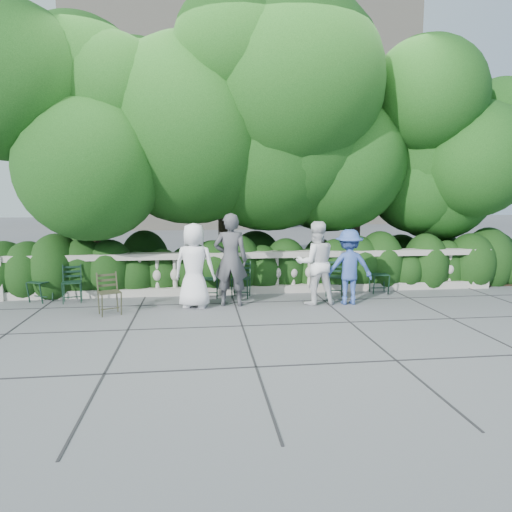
{
  "coord_description": "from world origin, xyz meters",
  "views": [
    {
      "loc": [
        -1.24,
        -8.9,
        2.3
      ],
      "look_at": [
        0.0,
        1.0,
        1.0
      ],
      "focal_mm": 32.0,
      "sensor_mm": 36.0,
      "label": 1
    }
  ],
  "objects": [
    {
      "name": "chair_weathered",
      "position": [
        -2.94,
        -0.01,
        0.0
      ],
      "size": [
        0.59,
        0.61,
        0.84
      ],
      "primitive_type": null,
      "rotation": [
        0.0,
        0.0,
        0.39
      ],
      "color": "black",
      "rests_on": "ground"
    },
    {
      "name": "chair_a",
      "position": [
        -4.79,
        1.32,
        0.0
      ],
      "size": [
        0.61,
        0.63,
        0.84
      ],
      "primitive_type": null,
      "rotation": [
        0.0,
        0.0,
        -0.46
      ],
      "color": "black",
      "rests_on": "ground"
    },
    {
      "name": "balustrade",
      "position": [
        0.0,
        1.8,
        0.49
      ],
      "size": [
        12.0,
        0.44,
        1.0
      ],
      "color": "#9E998E",
      "rests_on": "ground"
    },
    {
      "name": "chair_f",
      "position": [
        3.03,
        1.3,
        0.0
      ],
      "size": [
        0.47,
        0.5,
        0.84
      ],
      "primitive_type": null,
      "rotation": [
        0.0,
        0.0,
        -0.06
      ],
      "color": "black",
      "rests_on": "ground"
    },
    {
      "name": "chair_e",
      "position": [
        1.83,
        1.13,
        0.0
      ],
      "size": [
        0.56,
        0.58,
        0.84
      ],
      "primitive_type": null,
      "rotation": [
        0.0,
        0.0,
        -0.28
      ],
      "color": "black",
      "rests_on": "ground"
    },
    {
      "name": "chair_c",
      "position": [
        -0.35,
        1.21,
        0.0
      ],
      "size": [
        0.56,
        0.58,
        0.84
      ],
      "primitive_type": null,
      "rotation": [
        0.0,
        0.0,
        -0.28
      ],
      "color": "black",
      "rests_on": "ground"
    },
    {
      "name": "chair_b",
      "position": [
        -3.99,
        1.16,
        0.0
      ],
      "size": [
        0.52,
        0.55,
        0.84
      ],
      "primitive_type": null,
      "rotation": [
        0.0,
        0.0,
        0.19
      ],
      "color": "black",
      "rests_on": "ground"
    },
    {
      "name": "person_older_blue",
      "position": [
        1.94,
        0.44,
        0.81
      ],
      "size": [
        1.08,
        0.66,
        1.61
      ],
      "primitive_type": "imported",
      "rotation": [
        0.0,
        0.0,
        3.08
      ],
      "color": "#34509C",
      "rests_on": "ground"
    },
    {
      "name": "person_casual_man",
      "position": [
        1.23,
        0.52,
        0.89
      ],
      "size": [
        0.88,
        0.7,
        1.78
      ],
      "primitive_type": "imported",
      "rotation": [
        0.0,
        0.0,
        3.17
      ],
      "color": "white",
      "rests_on": "ground"
    },
    {
      "name": "person_businessman",
      "position": [
        -1.35,
        0.52,
        0.88
      ],
      "size": [
        0.99,
        0.78,
        1.77
      ],
      "primitive_type": "imported",
      "rotation": [
        0.0,
        0.0,
        2.86
      ],
      "color": "white",
      "rests_on": "ground"
    },
    {
      "name": "ground",
      "position": [
        0.0,
        0.0,
        0.0
      ],
      "size": [
        90.0,
        90.0,
        0.0
      ],
      "primitive_type": "plane",
      "color": "#53545A",
      "rests_on": "ground"
    },
    {
      "name": "shrub_hedge",
      "position": [
        0.0,
        3.0,
        0.0
      ],
      "size": [
        15.0,
        2.6,
        1.7
      ],
      "primitive_type": null,
      "color": "black",
      "rests_on": "ground"
    },
    {
      "name": "chair_d",
      "position": [
        -1.04,
        1.24,
        0.0
      ],
      "size": [
        0.47,
        0.51,
        0.84
      ],
      "primitive_type": null,
      "rotation": [
        0.0,
        0.0,
        -0.07
      ],
      "color": "black",
      "rests_on": "ground"
    },
    {
      "name": "person_woman_grey",
      "position": [
        -0.59,
        0.6,
        0.98
      ],
      "size": [
        0.78,
        0.58,
        1.96
      ],
      "primitive_type": "imported",
      "rotation": [
        0.0,
        0.0,
        2.97
      ],
      "color": "#434348",
      "rests_on": "ground"
    },
    {
      "name": "tree_canopy",
      "position": [
        0.69,
        3.19,
        3.96
      ],
      "size": [
        15.04,
        6.52,
        6.78
      ],
      "color": "#3F3023",
      "rests_on": "ground"
    }
  ]
}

